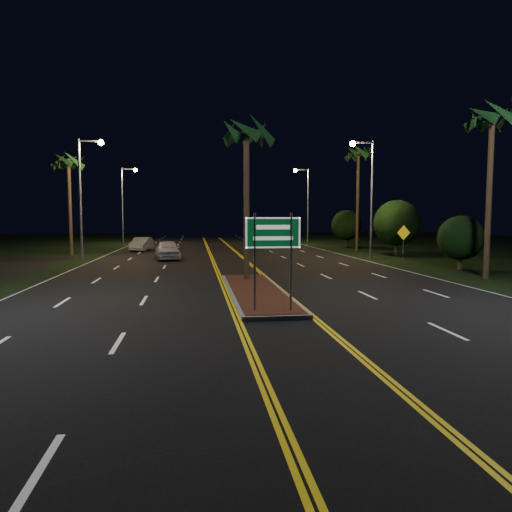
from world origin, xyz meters
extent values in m
plane|color=black|center=(0.00, 0.00, 0.00)|extent=(120.00, 120.00, 0.00)
cube|color=gray|center=(0.00, 7.00, 0.07)|extent=(2.25, 10.25, 0.15)
cube|color=#592819|center=(0.00, 7.00, 0.16)|extent=(2.00, 10.00, 0.02)
cylinder|color=gray|center=(-0.60, 2.80, 1.75)|extent=(0.08, 0.08, 3.20)
cylinder|color=gray|center=(0.60, 2.80, 1.75)|extent=(0.08, 0.08, 3.20)
cube|color=#07471E|center=(0.00, 2.80, 2.70)|extent=(1.80, 0.04, 1.00)
cube|color=white|center=(0.00, 2.77, 2.70)|extent=(1.80, 0.01, 1.00)
cylinder|color=gray|center=(-11.00, 24.00, 4.50)|extent=(0.18, 0.18, 9.00)
cube|color=gray|center=(-10.20, 24.00, 8.85)|extent=(1.60, 0.12, 0.12)
sphere|color=#EDB76A|center=(-9.40, 24.00, 8.75)|extent=(0.44, 0.44, 0.44)
cylinder|color=gray|center=(-11.00, 44.00, 4.50)|extent=(0.18, 0.18, 9.00)
cube|color=gray|center=(-10.20, 44.00, 8.85)|extent=(1.60, 0.12, 0.12)
sphere|color=#EDB76A|center=(-9.40, 44.00, 8.75)|extent=(0.44, 0.44, 0.44)
cylinder|color=gray|center=(11.00, 22.00, 4.50)|extent=(0.18, 0.18, 9.00)
cube|color=gray|center=(10.20, 22.00, 8.85)|extent=(1.60, 0.12, 0.12)
sphere|color=#EDB76A|center=(9.40, 22.00, 8.75)|extent=(0.44, 0.44, 0.44)
cylinder|color=gray|center=(11.00, 42.00, 4.50)|extent=(0.18, 0.18, 9.00)
cube|color=gray|center=(10.20, 42.00, 8.85)|extent=(1.60, 0.12, 0.12)
sphere|color=#EDB76A|center=(9.40, 42.00, 8.75)|extent=(0.44, 0.44, 0.44)
cylinder|color=#382819|center=(0.00, 10.50, 3.75)|extent=(0.28, 0.28, 7.50)
cylinder|color=#382819|center=(-12.80, 28.00, 4.00)|extent=(0.28, 0.28, 8.00)
cylinder|color=#382819|center=(12.50, 10.00, 4.25)|extent=(0.28, 0.28, 8.50)
cylinder|color=#382819|center=(12.80, 30.00, 4.75)|extent=(0.28, 0.28, 9.50)
cylinder|color=#382819|center=(13.50, 14.00, 0.45)|extent=(0.24, 0.24, 0.90)
sphere|color=black|center=(13.50, 14.00, 1.95)|extent=(2.70, 2.70, 2.70)
cylinder|color=#382819|center=(14.00, 24.00, 0.63)|extent=(0.24, 0.24, 1.26)
sphere|color=black|center=(14.00, 24.00, 2.73)|extent=(3.78, 3.78, 3.78)
cylinder|color=#382819|center=(13.80, 36.00, 0.54)|extent=(0.24, 0.24, 1.08)
sphere|color=black|center=(13.80, 36.00, 2.34)|extent=(3.24, 3.24, 3.24)
imported|color=silver|center=(-4.61, 23.47, 0.86)|extent=(2.83, 5.38, 1.71)
imported|color=#A2A6AB|center=(-7.56, 32.50, 0.76)|extent=(2.69, 4.83, 1.52)
cylinder|color=gray|center=(13.00, 20.63, 1.12)|extent=(0.07, 0.07, 2.25)
cube|color=yellow|center=(13.00, 20.61, 2.04)|extent=(1.08, 0.16, 1.08)
camera|label=1|loc=(-2.51, -11.79, 3.20)|focal=32.00mm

